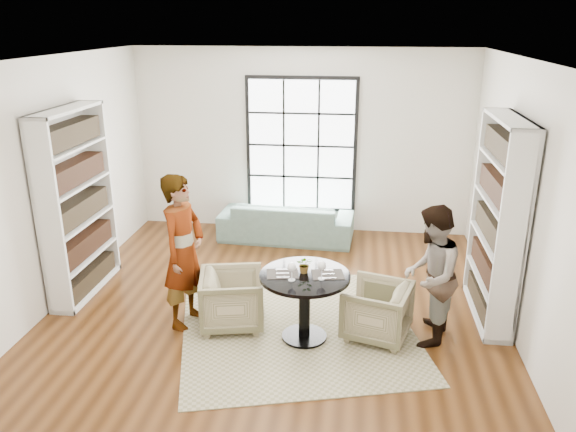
# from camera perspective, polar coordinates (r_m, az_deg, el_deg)

# --- Properties ---
(ground) EXTENTS (6.00, 6.00, 0.00)m
(ground) POSITION_cam_1_polar(r_m,az_deg,el_deg) (6.98, -1.37, -9.78)
(ground) COLOR #593315
(room_shell) EXTENTS (6.00, 6.01, 6.00)m
(room_shell) POSITION_cam_1_polar(r_m,az_deg,el_deg) (6.97, -0.78, 1.46)
(room_shell) COLOR silver
(room_shell) RESTS_ON ground
(rug) EXTENTS (3.21, 3.21, 0.01)m
(rug) POSITION_cam_1_polar(r_m,az_deg,el_deg) (6.65, 0.96, -11.35)
(rug) COLOR tan
(rug) RESTS_ON ground
(pedestal_table) EXTENTS (0.99, 0.99, 0.79)m
(pedestal_table) POSITION_cam_1_polar(r_m,az_deg,el_deg) (6.20, 1.70, -7.79)
(pedestal_table) COLOR black
(pedestal_table) RESTS_ON ground
(sofa) EXTENTS (2.18, 0.94, 0.62)m
(sofa) POSITION_cam_1_polar(r_m,az_deg,el_deg) (9.09, -0.16, -0.49)
(sofa) COLOR gray
(sofa) RESTS_ON ground
(armchair_left) EXTENTS (0.86, 0.85, 0.66)m
(armchair_left) POSITION_cam_1_polar(r_m,az_deg,el_deg) (6.60, -5.66, -8.44)
(armchair_left) COLOR tan
(armchair_left) RESTS_ON ground
(armchair_right) EXTENTS (0.86, 0.85, 0.64)m
(armchair_right) POSITION_cam_1_polar(r_m,az_deg,el_deg) (6.44, 9.00, -9.50)
(armchair_right) COLOR tan
(armchair_right) RESTS_ON ground
(person_left) EXTENTS (0.59, 0.75, 1.81)m
(person_left) POSITION_cam_1_polar(r_m,az_deg,el_deg) (6.50, -10.58, -3.56)
(person_left) COLOR gray
(person_left) RESTS_ON ground
(person_right) EXTENTS (0.77, 0.89, 1.57)m
(person_right) POSITION_cam_1_polar(r_m,az_deg,el_deg) (6.27, 14.27, -5.91)
(person_right) COLOR gray
(person_right) RESTS_ON ground
(placemat_left) EXTENTS (0.38, 0.32, 0.01)m
(placemat_left) POSITION_cam_1_polar(r_m,az_deg,el_deg) (6.11, -0.57, -5.89)
(placemat_left) COLOR black
(placemat_left) RESTS_ON pedestal_table
(placemat_right) EXTENTS (0.38, 0.32, 0.01)m
(placemat_right) POSITION_cam_1_polar(r_m,az_deg,el_deg) (6.11, 4.06, -5.95)
(placemat_right) COLOR black
(placemat_right) RESTS_ON pedestal_table
(cutlery_left) EXTENTS (0.18, 0.24, 0.01)m
(cutlery_left) POSITION_cam_1_polar(r_m,az_deg,el_deg) (6.11, -0.57, -5.83)
(cutlery_left) COLOR #B8B8BD
(cutlery_left) RESTS_ON placemat_left
(cutlery_right) EXTENTS (0.18, 0.24, 0.01)m
(cutlery_right) POSITION_cam_1_polar(r_m,az_deg,el_deg) (6.11, 4.07, -5.89)
(cutlery_right) COLOR #B8B8BD
(cutlery_right) RESTS_ON placemat_right
(wine_glass_left) EXTENTS (0.09, 0.09, 0.20)m
(wine_glass_left) POSITION_cam_1_polar(r_m,az_deg,el_deg) (5.91, 0.38, -5.29)
(wine_glass_left) COLOR silver
(wine_glass_left) RESTS_ON pedestal_table
(wine_glass_right) EXTENTS (0.09, 0.09, 0.21)m
(wine_glass_right) POSITION_cam_1_polar(r_m,az_deg,el_deg) (5.95, 3.45, -5.12)
(wine_glass_right) COLOR silver
(wine_glass_right) RESTS_ON pedestal_table
(flower_centerpiece) EXTENTS (0.18, 0.16, 0.19)m
(flower_centerpiece) POSITION_cam_1_polar(r_m,az_deg,el_deg) (6.11, 1.72, -4.95)
(flower_centerpiece) COLOR gray
(flower_centerpiece) RESTS_ON pedestal_table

